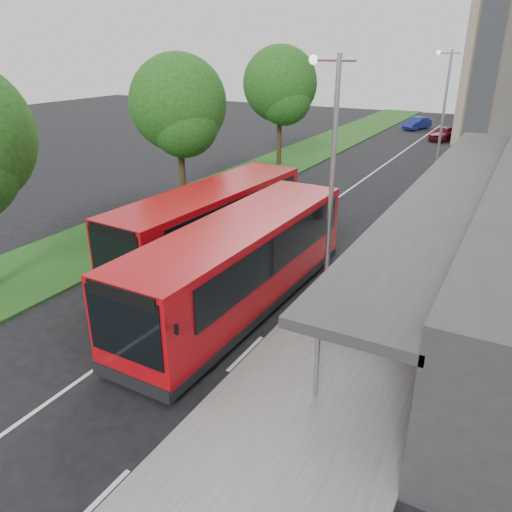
{
  "coord_description": "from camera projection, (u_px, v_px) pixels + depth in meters",
  "views": [
    {
      "loc": [
        9.52,
        -12.69,
        8.31
      ],
      "look_at": [
        1.74,
        1.49,
        1.5
      ],
      "focal_mm": 35.0,
      "sensor_mm": 36.0,
      "label": 1
    }
  ],
  "objects": [
    {
      "name": "lane_centre_line",
      "position": [
        339.0,
        197.0,
        29.82
      ],
      "size": [
        0.12,
        70.0,
        0.01
      ],
      "primitive_type": "cube",
      "color": "silver",
      "rests_on": "ground"
    },
    {
      "name": "bus_second",
      "position": [
        211.0,
        223.0,
        20.66
      ],
      "size": [
        3.32,
        10.71,
        2.99
      ],
      "rotation": [
        0.0,
        0.0,
        -0.06
      ],
      "color": "#B8090C",
      "rests_on": "ground"
    },
    {
      "name": "bus_main",
      "position": [
        241.0,
        265.0,
        16.62
      ],
      "size": [
        3.01,
        11.03,
        3.11
      ],
      "rotation": [
        0.0,
        0.0,
        -0.02
      ],
      "color": "#B8090C",
      "rests_on": "ground"
    },
    {
      "name": "tree_far",
      "position": [
        280.0,
        89.0,
        35.69
      ],
      "size": [
        5.3,
        5.3,
        8.51
      ],
      "color": "#322214",
      "rests_on": "ground"
    },
    {
      "name": "bollard",
      "position": [
        441.0,
        187.0,
        29.58
      ],
      "size": [
        0.16,
        0.16,
        0.92
      ],
      "primitive_type": "cylinder",
      "rotation": [
        0.0,
        0.0,
        0.09
      ],
      "color": "yellow",
      "rests_on": "pavement"
    },
    {
      "name": "litter_bin",
      "position": [
        427.0,
        226.0,
        23.04
      ],
      "size": [
        0.56,
        0.56,
        0.96
      ],
      "primitive_type": "cylinder",
      "rotation": [
        0.0,
        0.0,
        0.06
      ],
      "color": "#331E15",
      "rests_on": "pavement"
    },
    {
      "name": "lamp_post_near",
      "position": [
        330.0,
        170.0,
        15.66
      ],
      "size": [
        1.44,
        0.28,
        8.0
      ],
      "color": "#95979D",
      "rests_on": "pavement"
    },
    {
      "name": "tree_mid",
      "position": [
        179.0,
        110.0,
        26.09
      ],
      "size": [
        5.06,
        5.06,
        8.13
      ],
      "color": "#322214",
      "rests_on": "ground"
    },
    {
      "name": "car_far",
      "position": [
        417.0,
        123.0,
        53.88
      ],
      "size": [
        2.53,
        4.11,
        1.28
      ],
      "primitive_type": "imported",
      "rotation": [
        0.0,
        0.0,
        -0.33
      ],
      "color": "navy",
      "rests_on": "ground"
    },
    {
      "name": "pavement",
      "position": [
        458.0,
        189.0,
        31.18
      ],
      "size": [
        5.0,
        80.0,
        0.15
      ],
      "primitive_type": "cube",
      "color": "slate",
      "rests_on": "ground"
    },
    {
      "name": "lamp_post_far",
      "position": [
        443.0,
        107.0,
        31.82
      ],
      "size": [
        1.44,
        0.28,
        8.0
      ],
      "color": "#95979D",
      "rests_on": "pavement"
    },
    {
      "name": "kerb_dashes",
      "position": [
        410.0,
        188.0,
        31.59
      ],
      "size": [
        0.12,
        56.0,
        0.01
      ],
      "color": "silver",
      "rests_on": "ground"
    },
    {
      "name": "car_near",
      "position": [
        444.0,
        133.0,
        47.51
      ],
      "size": [
        2.56,
        4.2,
        1.34
      ],
      "primitive_type": "imported",
      "rotation": [
        0.0,
        0.0,
        -0.27
      ],
      "color": "maroon",
      "rests_on": "ground"
    },
    {
      "name": "ground",
      "position": [
        193.0,
        300.0,
        17.7
      ],
      "size": [
        120.0,
        120.0,
        0.0
      ],
      "primitive_type": "plane",
      "color": "black",
      "rests_on": "ground"
    },
    {
      "name": "grass_verge",
      "position": [
        273.0,
        167.0,
        36.95
      ],
      "size": [
        5.0,
        80.0,
        0.1
      ],
      "primitive_type": "cube",
      "color": "#1B4B18",
      "rests_on": "ground"
    }
  ]
}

